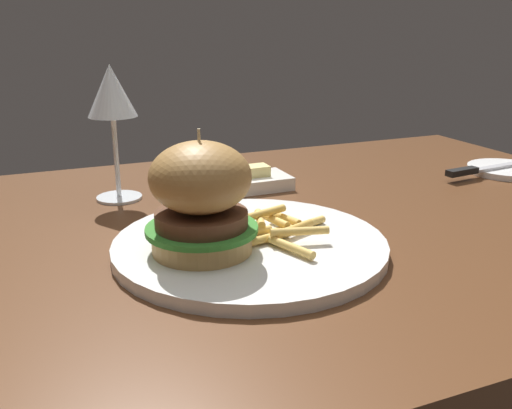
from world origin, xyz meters
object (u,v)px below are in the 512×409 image
at_px(burger_sandwich, 201,198).
at_px(wine_glass, 112,97).
at_px(bread_plate, 506,170).
at_px(main_plate, 250,246).
at_px(butter_dish, 257,181).
at_px(table_knife, 486,168).

xyz_separation_m(burger_sandwich, wine_glass, (-0.04, 0.27, 0.07)).
bearing_deg(bread_plate, burger_sandwich, -164.78).
height_order(main_plate, burger_sandwich, burger_sandwich).
xyz_separation_m(main_plate, butter_dish, (0.11, 0.23, 0.00)).
relative_size(main_plate, wine_glass, 1.60).
xyz_separation_m(main_plate, wine_glass, (-0.10, 0.26, 0.14)).
height_order(bread_plate, table_knife, table_knife).
height_order(bread_plate, butter_dish, butter_dish).
xyz_separation_m(bread_plate, table_knife, (-0.05, -0.01, 0.01)).
bearing_deg(wine_glass, table_knife, -10.67).
distance_m(burger_sandwich, butter_dish, 0.30).
xyz_separation_m(burger_sandwich, table_knife, (0.54, 0.16, -0.06)).
bearing_deg(burger_sandwich, wine_glass, 98.89).
height_order(burger_sandwich, table_knife, burger_sandwich).
height_order(wine_glass, butter_dish, wine_glass).
distance_m(wine_glass, bread_plate, 0.66).
height_order(main_plate, table_knife, table_knife).
xyz_separation_m(main_plate, burger_sandwich, (-0.06, -0.01, 0.07)).
bearing_deg(table_knife, burger_sandwich, -163.96).
xyz_separation_m(burger_sandwich, bread_plate, (0.59, 0.16, -0.07)).
distance_m(burger_sandwich, bread_plate, 0.62).
distance_m(bread_plate, table_knife, 0.05).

